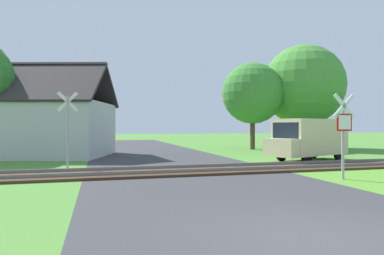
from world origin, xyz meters
The scene contains 9 objects.
ground_plane centered at (0.00, 0.00, 0.00)m, with size 160.00×160.00×0.00m, color #4C8433.
road_asphalt centered at (0.00, 2.00, 0.00)m, with size 7.94×80.00×0.01m, color #38383A.
rail_track centered at (0.00, 8.52, 0.06)m, with size 60.00×2.60×0.22m.
stop_sign_near centered at (4.78, 5.21, 1.75)m, with size 0.88×0.15×2.99m.
crossing_sign_far centered at (-4.71, 10.64, 1.93)m, with size 0.88×0.13×3.35m.
house centered at (-6.73, 18.03, 1.85)m, with size 9.39×8.34×5.82m.
tree_far centered at (13.15, 20.30, 5.28)m, with size 6.76×6.76×8.66m.
tree_right centered at (8.51, 20.34, 4.50)m, with size 4.90×4.90×6.96m.
mail_truck centered at (7.43, 11.17, 1.24)m, with size 5.24×3.47×2.24m.
Camera 1 is at (-3.44, -4.83, 1.85)m, focal length 32.00 mm.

